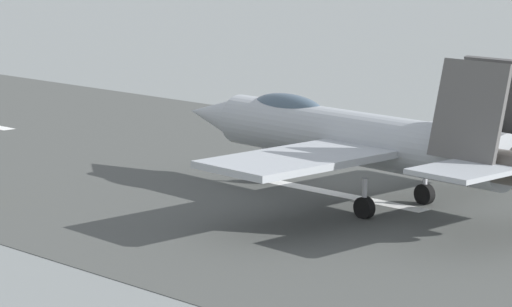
{
  "coord_description": "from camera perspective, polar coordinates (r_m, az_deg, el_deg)",
  "views": [
    {
      "loc": [
        -29.75,
        33.84,
        9.7
      ],
      "look_at": [
        -1.05,
        4.63,
        2.2
      ],
      "focal_mm": 85.71,
      "sensor_mm": 36.0,
      "label": 1
    }
  ],
  "objects": [
    {
      "name": "marker_cone_mid",
      "position": [
        59.63,
        6.22,
        1.22
      ],
      "size": [
        0.44,
        0.44,
        0.55
      ],
      "primitive_type": "cone",
      "color": "orange",
      "rests_on": "ground"
    },
    {
      "name": "runway_strip",
      "position": [
        46.08,
        3.12,
        -1.78
      ],
      "size": [
        240.0,
        26.0,
        0.02
      ],
      "color": "#454845",
      "rests_on": "ground"
    },
    {
      "name": "ground_plane",
      "position": [
        46.09,
        3.11,
        -1.79
      ],
      "size": [
        400.0,
        400.0,
        0.0
      ],
      "primitive_type": "plane",
      "color": "slate"
    },
    {
      "name": "fighter_jet",
      "position": [
        43.81,
        4.74,
        0.79
      ],
      "size": [
        17.3,
        14.54,
        5.63
      ],
      "color": "#9FA4AA",
      "rests_on": "ground"
    }
  ]
}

